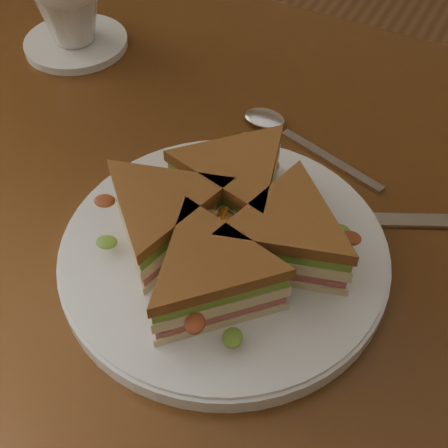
% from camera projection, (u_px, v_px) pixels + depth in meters
% --- Properties ---
extents(table, '(1.20, 0.80, 0.75)m').
position_uv_depth(table, '(295.00, 306.00, 0.66)').
color(table, '#3A1F0D').
rests_on(table, ground).
extents(plate, '(0.30, 0.30, 0.02)m').
position_uv_depth(plate, '(224.00, 255.00, 0.57)').
color(plate, silver).
rests_on(plate, table).
extents(sandwich_wedges, '(0.27, 0.27, 0.06)m').
position_uv_depth(sandwich_wedges, '(224.00, 228.00, 0.54)').
color(sandwich_wedges, beige).
rests_on(sandwich_wedges, plate).
extents(crisps_mound, '(0.09, 0.09, 0.05)m').
position_uv_depth(crisps_mound, '(224.00, 231.00, 0.54)').
color(crisps_mound, orange).
rests_on(crisps_mound, plate).
extents(spoon, '(0.18, 0.07, 0.01)m').
position_uv_depth(spoon, '(280.00, 128.00, 0.69)').
color(spoon, silver).
rests_on(spoon, table).
extents(knife, '(0.20, 0.11, 0.00)m').
position_uv_depth(knife, '(396.00, 221.00, 0.60)').
color(knife, silver).
rests_on(knife, table).
extents(saucer, '(0.13, 0.13, 0.01)m').
position_uv_depth(saucer, '(76.00, 43.00, 0.81)').
color(saucer, silver).
rests_on(saucer, table).
extents(coffee_cup, '(0.09, 0.09, 0.08)m').
position_uv_depth(coffee_cup, '(70.00, 12.00, 0.77)').
color(coffee_cup, silver).
rests_on(coffee_cup, saucer).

